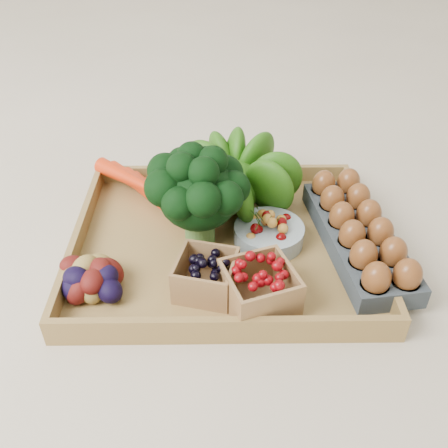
{
  "coord_description": "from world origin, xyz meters",
  "views": [
    {
      "loc": [
        -0.01,
        -0.72,
        0.61
      ],
      "look_at": [
        0.0,
        0.0,
        0.06
      ],
      "focal_mm": 40.0,
      "sensor_mm": 36.0,
      "label": 1
    }
  ],
  "objects_px": {
    "broccoli": "(199,212)",
    "cherry_bowl": "(269,234)",
    "tray": "(224,246)",
    "egg_carton": "(358,239)"
  },
  "relations": [
    {
      "from": "tray",
      "to": "cherry_bowl",
      "type": "xyz_separation_m",
      "value": [
        0.08,
        0.0,
        0.02
      ]
    },
    {
      "from": "cherry_bowl",
      "to": "egg_carton",
      "type": "bearing_deg",
      "value": -6.36
    },
    {
      "from": "tray",
      "to": "cherry_bowl",
      "type": "distance_m",
      "value": 0.09
    },
    {
      "from": "broccoli",
      "to": "egg_carton",
      "type": "height_order",
      "value": "broccoli"
    },
    {
      "from": "tray",
      "to": "egg_carton",
      "type": "height_order",
      "value": "egg_carton"
    },
    {
      "from": "tray",
      "to": "egg_carton",
      "type": "xyz_separation_m",
      "value": [
        0.25,
        -0.01,
        0.03
      ]
    },
    {
      "from": "tray",
      "to": "broccoli",
      "type": "xyz_separation_m",
      "value": [
        -0.04,
        0.0,
        0.08
      ]
    },
    {
      "from": "tray",
      "to": "broccoli",
      "type": "bearing_deg",
      "value": 179.98
    },
    {
      "from": "broccoli",
      "to": "cherry_bowl",
      "type": "distance_m",
      "value": 0.14
    },
    {
      "from": "tray",
      "to": "cherry_bowl",
      "type": "bearing_deg",
      "value": 3.03
    }
  ]
}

